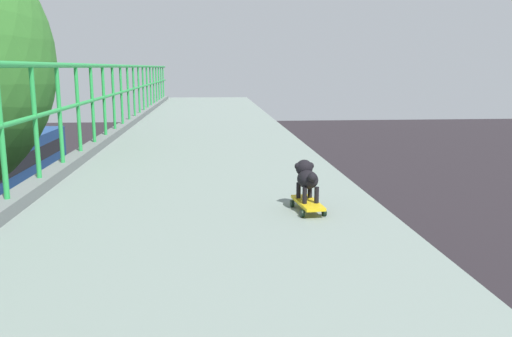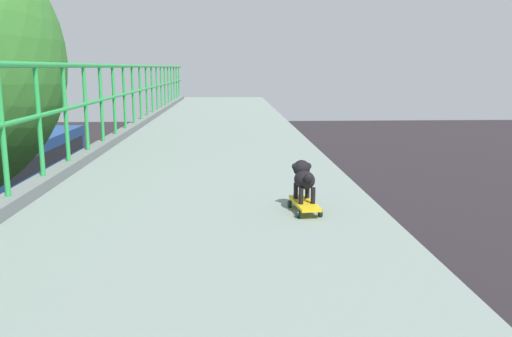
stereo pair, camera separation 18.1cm
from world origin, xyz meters
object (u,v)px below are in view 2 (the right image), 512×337
object	(u,v)px
city_bus	(26,165)
toy_skateboard	(305,204)
small_dog	(304,177)
car_blue_fifth	(9,283)

from	to	relation	value
city_bus	toy_skateboard	size ratio (longest dim) A/B	24.50
city_bus	small_dog	size ratio (longest dim) A/B	32.85
city_bus	toy_skateboard	xyz separation A→B (m)	(10.37, -21.24, 3.54)
car_blue_fifth	toy_skateboard	xyz separation A→B (m)	(6.42, -9.26, 4.51)
car_blue_fifth	city_bus	xyz separation A→B (m)	(-3.96, 11.98, 0.97)
car_blue_fifth	city_bus	bearing A→B (deg)	108.29
car_blue_fifth	small_dog	world-z (taller)	small_dog
small_dog	car_blue_fifth	bearing A→B (deg)	124.86
toy_skateboard	small_dog	size ratio (longest dim) A/B	1.34
city_bus	small_dog	distance (m)	23.88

